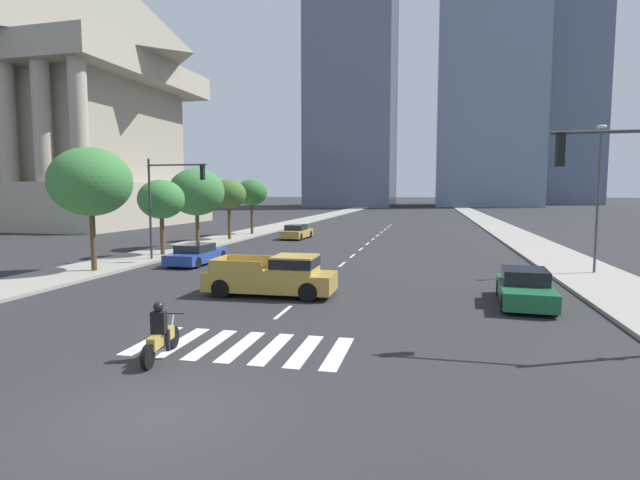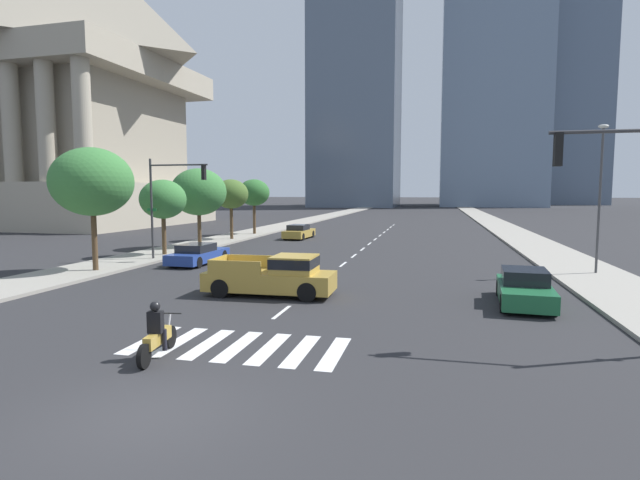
% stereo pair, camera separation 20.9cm
% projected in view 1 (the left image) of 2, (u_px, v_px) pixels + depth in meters
% --- Properties ---
extents(ground_plane, '(800.00, 800.00, 0.00)m').
position_uv_depth(ground_plane, '(156.00, 415.00, 9.48)').
color(ground_plane, '#28282B').
extents(sidewalk_east, '(4.00, 260.00, 0.15)m').
position_uv_depth(sidewalk_east, '(542.00, 250.00, 35.83)').
color(sidewalk_east, gray).
rests_on(sidewalk_east, ground).
extents(sidewalk_west, '(4.00, 260.00, 0.15)m').
position_uv_depth(sidewalk_west, '(209.00, 242.00, 41.41)').
color(sidewalk_west, gray).
rests_on(sidewalk_west, ground).
extents(crosswalk_near, '(5.85, 2.80, 0.01)m').
position_uv_depth(crosswalk_near, '(241.00, 346.00, 13.71)').
color(crosswalk_near, silver).
rests_on(crosswalk_near, ground).
extents(lane_divider_center, '(0.14, 50.00, 0.01)m').
position_uv_depth(lane_divider_center, '(367.00, 244.00, 40.92)').
color(lane_divider_center, silver).
rests_on(lane_divider_center, ground).
extents(motorcycle_lead, '(0.70, 2.23, 1.49)m').
position_uv_depth(motorcycle_lead, '(161.00, 336.00, 12.68)').
color(motorcycle_lead, black).
rests_on(motorcycle_lead, ground).
extents(pickup_truck, '(5.29, 2.09, 1.67)m').
position_uv_depth(pickup_truck, '(277.00, 276.00, 20.36)').
color(pickup_truck, '#B28E38').
rests_on(pickup_truck, ground).
extents(sedan_gold_0, '(2.02, 4.51, 1.29)m').
position_uv_depth(sedan_gold_0, '(297.00, 232.00, 45.22)').
color(sedan_gold_0, '#B28E38').
rests_on(sedan_gold_0, ground).
extents(sedan_green_1, '(2.12, 4.54, 1.33)m').
position_uv_depth(sedan_green_1, '(525.00, 288.00, 18.82)').
color(sedan_green_1, '#1E6038').
rests_on(sedan_green_1, ground).
extents(sedan_blue_2, '(1.97, 4.80, 1.20)m').
position_uv_depth(sedan_blue_2, '(197.00, 254.00, 29.38)').
color(sedan_blue_2, navy).
rests_on(sedan_blue_2, ground).
extents(traffic_signal_far, '(4.06, 0.28, 6.10)m').
position_uv_depth(traffic_signal_far, '(170.00, 191.00, 30.00)').
color(traffic_signal_far, '#333335').
rests_on(traffic_signal_far, sidewalk_west).
extents(street_lamp_east, '(0.50, 0.24, 7.40)m').
position_uv_depth(street_lamp_east, '(599.00, 188.00, 24.98)').
color(street_lamp_east, '#3F3F42').
rests_on(street_lamp_east, sidewalk_east).
extents(street_tree_nearest, '(4.15, 4.15, 6.37)m').
position_uv_depth(street_tree_nearest, '(91.00, 182.00, 25.63)').
color(street_tree_nearest, '#4C3823').
rests_on(street_tree_nearest, sidewalk_west).
extents(street_tree_second, '(2.99, 2.99, 4.88)m').
position_uv_depth(street_tree_second, '(161.00, 200.00, 32.38)').
color(street_tree_second, '#4C3823').
rests_on(street_tree_second, sidewalk_west).
extents(street_tree_third, '(4.13, 4.13, 5.84)m').
position_uv_depth(street_tree_third, '(197.00, 192.00, 37.25)').
color(street_tree_third, '#4C3823').
rests_on(street_tree_third, sidewalk_west).
extents(street_tree_fourth, '(2.99, 2.99, 5.18)m').
position_uv_depth(street_tree_fourth, '(229.00, 194.00, 43.19)').
color(street_tree_fourth, '#4C3823').
rests_on(street_tree_fourth, sidewalk_west).
extents(street_tree_fifth, '(3.04, 3.04, 5.32)m').
position_uv_depth(street_tree_fifth, '(252.00, 193.00, 48.66)').
color(street_tree_fifth, '#4C3823').
rests_on(street_tree_fifth, sidewalk_west).
extents(war_memorial, '(27.21, 27.21, 37.67)m').
position_uv_depth(war_memorial, '(67.00, 72.00, 63.26)').
color(war_memorial, '#A89E89').
rests_on(war_memorial, ground).
extents(office_tower_left_skyline, '(23.79, 27.59, 83.95)m').
position_uv_depth(office_tower_left_skyline, '(353.00, 62.00, 143.16)').
color(office_tower_left_skyline, slate).
rests_on(office_tower_left_skyline, ground).
extents(office_tower_right_skyline, '(21.05, 22.91, 104.44)m').
position_uv_depth(office_tower_right_skyline, '(568.00, 50.00, 167.22)').
color(office_tower_right_skyline, slate).
rests_on(office_tower_right_skyline, ground).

